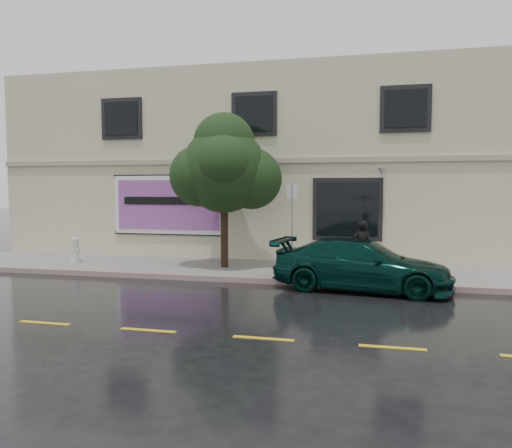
% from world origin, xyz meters
% --- Properties ---
extents(ground, '(90.00, 90.00, 0.00)m').
position_xyz_m(ground, '(0.00, 0.00, 0.00)').
color(ground, black).
rests_on(ground, ground).
extents(sidewalk, '(20.00, 3.50, 0.15)m').
position_xyz_m(sidewalk, '(0.00, 3.25, 0.07)').
color(sidewalk, gray).
rests_on(sidewalk, ground).
extents(curb, '(20.00, 0.18, 0.16)m').
position_xyz_m(curb, '(0.00, 1.50, 0.07)').
color(curb, gray).
rests_on(curb, ground).
extents(road_marking, '(19.00, 0.12, 0.01)m').
position_xyz_m(road_marking, '(0.00, -3.50, 0.01)').
color(road_marking, gold).
rests_on(road_marking, ground).
extents(building, '(20.00, 8.12, 7.00)m').
position_xyz_m(building, '(0.00, 9.00, 3.50)').
color(building, beige).
rests_on(building, ground).
extents(billboard, '(4.30, 0.16, 2.20)m').
position_xyz_m(billboard, '(-3.20, 4.92, 2.05)').
color(billboard, white).
rests_on(billboard, ground).
extents(car, '(4.79, 2.60, 1.33)m').
position_xyz_m(car, '(3.78, 1.20, 0.66)').
color(car, black).
rests_on(car, ground).
extents(pedestrian, '(0.67, 0.54, 1.59)m').
position_xyz_m(pedestrian, '(3.74, 2.57, 0.94)').
color(pedestrian, black).
rests_on(pedestrian, sidewalk).
extents(umbrella, '(1.11, 1.11, 0.64)m').
position_xyz_m(umbrella, '(3.74, 2.57, 2.06)').
color(umbrella, black).
rests_on(umbrella, pedestrian).
extents(street_tree, '(2.69, 2.69, 4.42)m').
position_xyz_m(street_tree, '(-0.53, 3.13, 3.21)').
color(street_tree, '#322316').
rests_on(street_tree, sidewalk).
extents(fire_hydrant, '(0.35, 0.33, 0.86)m').
position_xyz_m(fire_hydrant, '(-5.78, 3.00, 0.57)').
color(fire_hydrant, beige).
rests_on(fire_hydrant, sidewalk).
extents(sign_pole, '(0.33, 0.06, 2.67)m').
position_xyz_m(sign_pole, '(1.62, 3.20, 1.74)').
color(sign_pole, '#919399').
rests_on(sign_pole, sidewalk).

